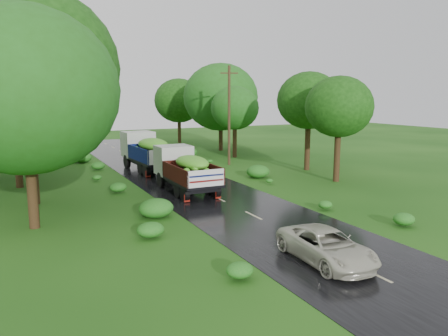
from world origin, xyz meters
TOP-DOWN VIEW (x-y plane):
  - ground at (0.00, 0.00)m, footprint 120.00×120.00m
  - road at (0.00, 5.00)m, footprint 6.50×80.00m
  - road_lines at (0.00, 6.00)m, footprint 0.12×69.60m
  - truck_near at (-1.02, 10.83)m, footprint 2.30×6.34m
  - truck_far at (-0.89, 19.32)m, footprint 2.81×7.09m
  - car at (-0.74, -2.43)m, footprint 2.12×4.30m
  - utility_pole at (6.23, 18.88)m, footprint 1.39×0.66m
  - trees_left at (-10.29, 19.79)m, footprint 6.95×32.36m
  - trees_right at (9.52, 24.09)m, footprint 5.37×31.37m
  - shrubs at (0.00, 14.00)m, footprint 11.90×44.00m

SIDE VIEW (x-z plane):
  - ground at x=0.00m, z-range 0.00..0.00m
  - road at x=0.00m, z-range 0.00..0.02m
  - road_lines at x=0.00m, z-range 0.02..0.02m
  - shrubs at x=0.00m, z-range 0.00..0.70m
  - car at x=-0.74m, z-range 0.02..1.19m
  - truck_near at x=-1.02m, z-range 0.17..2.84m
  - truck_far at x=-0.89m, z-range 0.19..3.13m
  - utility_pole at x=6.23m, z-range 0.12..8.48m
  - trees_right at x=9.52m, z-range 1.53..9.02m
  - trees_left at x=-10.29m, z-range 1.99..11.80m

